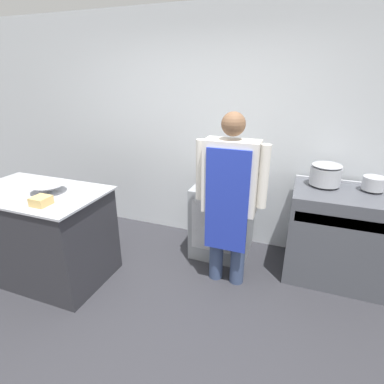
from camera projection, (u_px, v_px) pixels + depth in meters
The scene contains 10 objects.
ground_plane at pixel (133, 351), 2.31m from camera, with size 14.00×14.00×0.00m, color #2D2D33.
wall_back at pixel (212, 132), 3.53m from camera, with size 8.00×0.05×2.70m.
prep_counter at pixel (44, 234), 3.04m from camera, with size 1.33×0.80×0.94m.
stove at pixel (341, 236), 3.01m from camera, with size 1.01×0.67×0.96m.
fridge_unit at pixel (223, 219), 3.47m from camera, with size 0.63×0.62×0.84m.
person_cook at pixel (230, 192), 2.76m from camera, with size 0.67×0.24×1.70m.
mixing_bowl at pixel (48, 188), 2.83m from camera, with size 0.33×0.33×0.08m.
plastic_tub at pixel (41, 201), 2.56m from camera, with size 0.14×0.14×0.08m.
stock_pot at pixel (326, 173), 2.96m from camera, with size 0.29×0.29×0.22m.
sauce_pot at pixel (374, 183), 2.84m from camera, with size 0.20×0.20×0.13m.
Camera 1 is at (1.02, -1.43, 1.99)m, focal length 28.00 mm.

